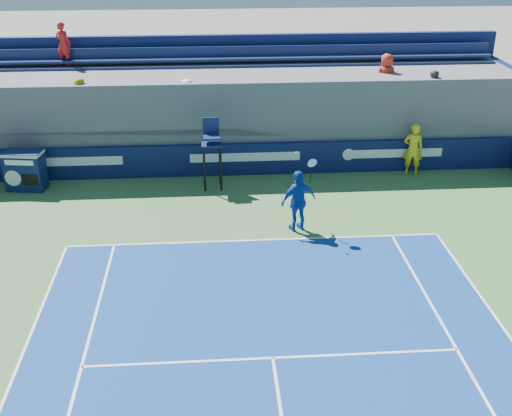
{
  "coord_description": "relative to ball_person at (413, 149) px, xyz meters",
  "views": [
    {
      "loc": [
        -1.18,
        -4.81,
        8.92
      ],
      "look_at": [
        0.0,
        11.5,
        1.25
      ],
      "focal_mm": 45.0,
      "sensor_mm": 36.0,
      "label": 1
    }
  ],
  "objects": [
    {
      "name": "tennis_player",
      "position": [
        -4.75,
        -4.19,
        -0.0
      ],
      "size": [
        1.22,
        0.83,
        2.57
      ],
      "color": "#123D95",
      "rests_on": "apron"
    },
    {
      "name": "back_hoarding",
      "position": [
        -6.1,
        0.41,
        -0.38
      ],
      "size": [
        20.4,
        0.21,
        1.2
      ],
      "color": "#0B1441",
      "rests_on": "ground"
    },
    {
      "name": "match_clock",
      "position": [
        -13.76,
        -0.4,
        -0.23
      ],
      "size": [
        1.41,
        0.91,
        1.4
      ],
      "color": "#0E1C47",
      "rests_on": "ground"
    },
    {
      "name": "stadium_seating",
      "position": [
        -6.1,
        2.45,
        0.86
      ],
      "size": [
        21.0,
        4.05,
        5.06
      ],
      "color": "#58595E",
      "rests_on": "ground"
    },
    {
      "name": "umpire_chair",
      "position": [
        -7.29,
        -0.71,
        0.55
      ],
      "size": [
        0.73,
        0.73,
        2.48
      ],
      "color": "black",
      "rests_on": "ground"
    },
    {
      "name": "ball_person",
      "position": [
        0.0,
        0.0,
        0.0
      ],
      "size": [
        0.79,
        0.61,
        1.93
      ],
      "primitive_type": "imported",
      "rotation": [
        0.0,
        0.0,
        2.92
      ],
      "color": "yellow",
      "rests_on": "apron"
    }
  ]
}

